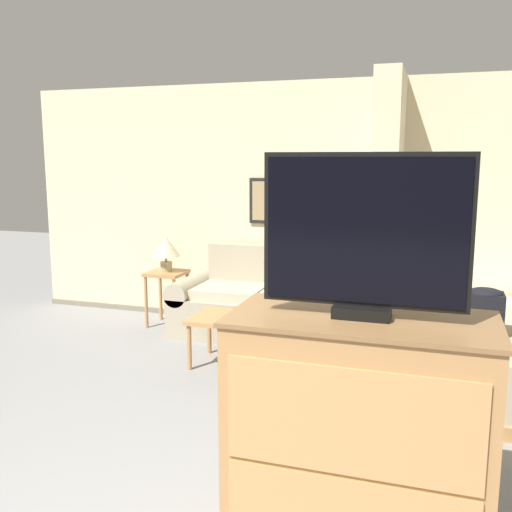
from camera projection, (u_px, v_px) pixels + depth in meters
name	position (u px, v px, depth m)	size (l,w,h in m)	color
wall_back	(299.00, 207.00, 6.09)	(6.33, 0.16, 2.60)	beige
wall_partition_pillar	(386.00, 213.00, 5.39)	(0.24, 0.76, 2.60)	beige
couch	(265.00, 305.00, 5.88)	(1.87, 0.84, 0.90)	tan
coffee_table	(235.00, 323.00, 4.99)	(0.76, 0.53, 0.44)	#B27F4C
side_table	(167.00, 282.00, 6.19)	(0.39, 0.39, 0.60)	#B27F4C
table_lamp	(166.00, 248.00, 6.13)	(0.30, 0.30, 0.39)	tan
tv_dresser	(358.00, 441.00, 2.53)	(1.14, 0.57, 1.14)	#B27F4C
tv	(364.00, 236.00, 2.38)	(0.87, 0.16, 0.70)	black
bed	(489.00, 352.00, 4.64)	(1.61, 2.08, 0.50)	#B27F4C
backpack	(484.00, 311.00, 4.24)	(0.27, 0.26, 0.36)	black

